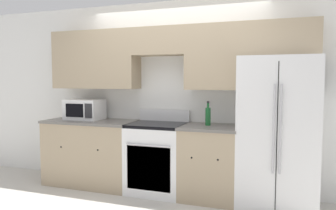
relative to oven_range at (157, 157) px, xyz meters
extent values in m
plane|color=beige|center=(0.15, -0.31, -0.47)|extent=(12.00, 12.00, 0.00)
cube|color=white|center=(0.15, 0.35, 0.83)|extent=(8.00, 0.06, 2.60)
cube|color=tan|center=(-1.02, 0.16, 1.33)|extent=(1.30, 0.33, 0.83)
cube|color=tan|center=(0.00, 0.16, 1.56)|extent=(0.74, 0.33, 0.37)
cube|color=tan|center=(1.17, 0.16, 1.33)|extent=(1.61, 0.33, 0.83)
cube|color=tan|center=(-1.02, 0.00, -0.02)|extent=(1.30, 0.62, 0.90)
cube|color=slate|center=(-1.02, 0.00, 0.44)|extent=(1.32, 0.64, 0.03)
sphere|color=black|center=(-1.31, -0.30, 0.11)|extent=(0.03, 0.03, 0.03)
sphere|color=black|center=(-0.73, -0.30, 0.11)|extent=(0.03, 0.03, 0.03)
cube|color=tan|center=(0.72, 0.00, -0.02)|extent=(0.70, 0.62, 0.90)
cube|color=slate|center=(0.72, 0.00, 0.44)|extent=(0.73, 0.64, 0.03)
sphere|color=black|center=(0.56, -0.30, 0.11)|extent=(0.03, 0.03, 0.03)
sphere|color=black|center=(0.88, -0.30, 0.11)|extent=(0.03, 0.03, 0.03)
cube|color=white|center=(0.00, 0.00, -0.03)|extent=(0.74, 0.62, 0.89)
cube|color=black|center=(0.00, -0.30, -0.07)|extent=(0.59, 0.01, 0.57)
cube|color=black|center=(0.00, 0.00, 0.44)|extent=(0.74, 0.62, 0.04)
cube|color=white|center=(0.00, 0.28, 0.54)|extent=(0.74, 0.04, 0.16)
cylinder|color=silver|center=(0.00, -0.33, 0.22)|extent=(0.59, 0.02, 0.02)
cube|color=white|center=(1.52, 0.05, 0.42)|extent=(0.90, 0.71, 1.78)
cube|color=black|center=(1.52, -0.31, 0.42)|extent=(0.01, 0.01, 1.64)
cylinder|color=#B7B7BC|center=(1.49, -0.33, 0.51)|extent=(0.02, 0.02, 0.98)
cylinder|color=#B7B7BC|center=(1.56, -0.33, 0.51)|extent=(0.02, 0.02, 0.98)
cube|color=white|center=(-1.17, 0.07, 0.61)|extent=(0.52, 0.36, 0.29)
cube|color=black|center=(-1.21, -0.12, 0.61)|extent=(0.29, 0.01, 0.19)
cube|color=#262628|center=(-0.98, -0.12, 0.61)|extent=(0.11, 0.01, 0.20)
cylinder|color=#195928|center=(0.68, 0.05, 0.57)|extent=(0.07, 0.07, 0.22)
cylinder|color=#195928|center=(0.68, 0.05, 0.71)|extent=(0.03, 0.03, 0.06)
cylinder|color=black|center=(0.68, 0.05, 0.76)|extent=(0.03, 0.03, 0.02)
camera|label=1|loc=(1.58, -4.03, 1.05)|focal=35.00mm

